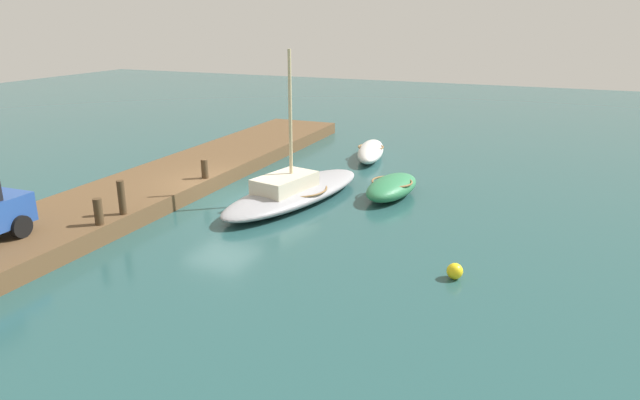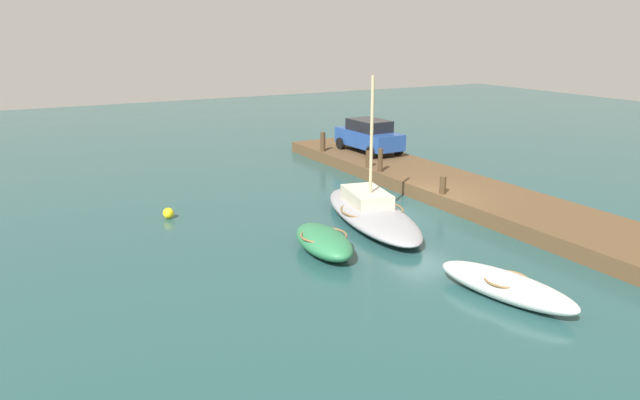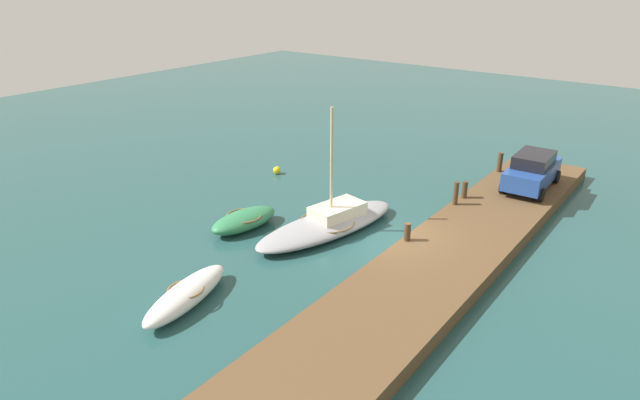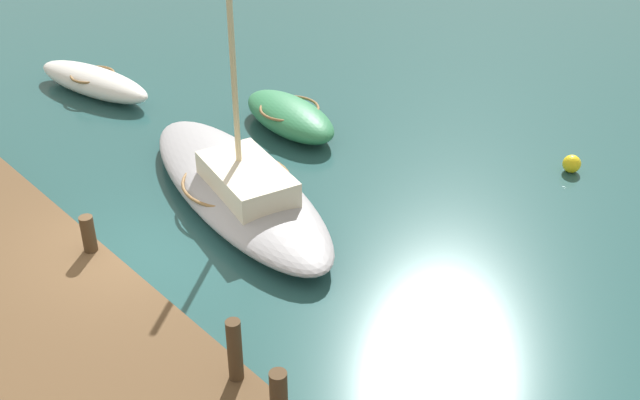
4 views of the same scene
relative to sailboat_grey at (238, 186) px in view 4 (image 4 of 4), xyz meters
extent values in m
plane|color=#234C4C|center=(0.48, -2.87, -0.42)|extent=(84.00, 84.00, 0.00)
cube|color=brown|center=(0.48, -5.31, -0.13)|extent=(26.29, 3.86, 0.58)
ellipsoid|color=#939399|center=(-0.08, 0.02, -0.08)|extent=(7.67, 3.80, 0.67)
torus|color=olive|center=(-0.08, 0.02, 0.10)|extent=(2.83, 2.83, 0.07)
cube|color=beige|center=(0.48, -0.10, 0.41)|extent=(2.59, 1.80, 0.58)
cylinder|color=#C6B284|center=(0.12, -0.03, 2.57)|extent=(0.12, 0.12, 4.90)
ellipsoid|color=#2D7A4C|center=(-1.97, 3.13, -0.03)|extent=(3.45, 1.84, 0.78)
torus|color=olive|center=(-1.97, 3.13, 0.19)|extent=(1.71, 1.71, 0.07)
ellipsoid|color=white|center=(-7.40, 0.53, -0.05)|extent=(4.30, 2.03, 0.75)
torus|color=olive|center=(-7.40, 0.53, 0.16)|extent=(1.47, 1.47, 0.07)
cylinder|color=#47331E|center=(0.27, -3.63, 0.52)|extent=(0.26, 0.26, 0.73)
cylinder|color=#47331E|center=(4.77, -3.63, 0.70)|extent=(0.23, 0.23, 1.09)
cylinder|color=#47331E|center=(5.77, -3.63, 0.56)|extent=(0.26, 0.26, 0.80)
sphere|color=yellow|center=(4.13, 6.57, -0.21)|extent=(0.42, 0.42, 0.42)
camera|label=1|loc=(17.67, 8.54, 6.02)|focal=31.62mm
camera|label=2|loc=(-18.23, 12.18, 6.67)|focal=34.13mm
camera|label=3|loc=(-17.27, -12.55, 10.04)|focal=30.82mm
camera|label=4|loc=(12.06, -8.55, 8.65)|focal=44.15mm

